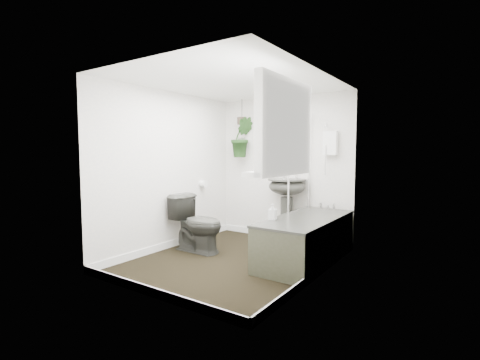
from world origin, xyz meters
The scene contains 22 objects.
floor centered at (0.00, 0.00, -0.01)m, with size 2.30×2.80×0.02m, color black.
ceiling centered at (0.00, 0.00, 2.31)m, with size 2.30×2.80×0.02m, color white.
wall_back centered at (0.00, 1.41, 1.15)m, with size 2.30×0.02×2.30m, color silver.
wall_front centered at (0.00, -1.41, 1.15)m, with size 2.30×0.02×2.30m, color silver.
wall_left centered at (-1.16, 0.00, 1.15)m, with size 0.02×2.80×2.30m, color silver.
wall_right centered at (1.16, 0.00, 1.15)m, with size 0.02×2.80×2.30m, color silver.
skirting centered at (0.00, 0.00, 0.05)m, with size 2.30×2.80×0.10m, color white.
bathtub centered at (0.80, 0.50, 0.29)m, with size 0.72×1.72×0.58m, color #32332E, non-canonical shape.
bath_screen centered at (0.47, 0.99, 1.28)m, with size 0.04×0.72×1.40m, color silver, non-canonical shape.
shower_box centered at (0.80, 1.34, 1.55)m, with size 0.20×0.10×0.35m, color white.
oval_mirror centered at (0.15, 1.37, 1.50)m, with size 0.46×0.03×0.62m, color beige.
wall_sconce centered at (-0.25, 1.36, 1.40)m, with size 0.04×0.04×0.22m, color black.
toilet_roll_holder centered at (-1.10, 0.70, 0.90)m, with size 0.11×0.11×0.11m, color white.
window_recess centered at (1.09, -0.70, 1.65)m, with size 0.08×1.00×0.90m, color white.
window_sill centered at (1.02, -0.70, 1.23)m, with size 0.18×1.00×0.04m, color white.
window_blinds centered at (1.04, -0.70, 1.65)m, with size 0.01×0.86×0.76m, color white.
toilet centered at (-0.68, 0.07, 0.40)m, with size 0.45×0.79×0.81m, color #32332E.
pedestal_sink centered at (0.15, 1.24, 0.51)m, with size 0.59×0.51×1.01m, color #32332E, non-canonical shape.
sill_plant centered at (0.97, -0.40, 1.38)m, with size 0.24×0.21×0.27m, color black.
hanging_plant centered at (-0.70, 1.25, 1.67)m, with size 0.37×0.30×0.67m, color black.
soap_bottle centered at (0.51, 0.12, 0.68)m, with size 0.09×0.09×0.20m, color black.
hanging_pot centered at (-0.70, 1.25, 1.94)m, with size 0.16×0.16×0.12m, color #3A2F25.
Camera 1 is at (2.57, -3.65, 1.42)m, focal length 26.00 mm.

